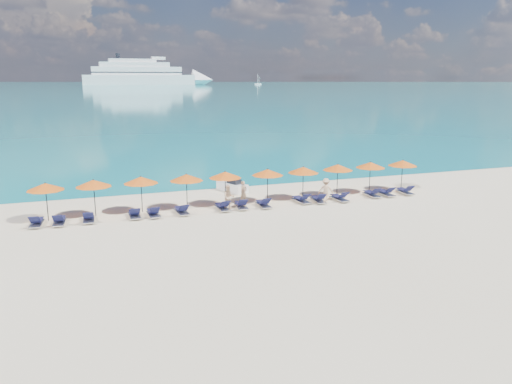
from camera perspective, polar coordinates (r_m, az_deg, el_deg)
name	(u,v)px	position (r m, az deg, el deg)	size (l,w,h in m)	color
ground	(273,224)	(28.30, 1.99, -3.65)	(1400.00, 1400.00, 0.00)	beige
sea	(88,84)	(685.41, -18.69, 11.58)	(1600.00, 1300.00, 0.01)	#1FA9B2
cruise_ship	(151,75)	(602.86, -11.92, 12.91)	(149.52, 24.93, 41.62)	white
sailboat_near	(258,84)	(595.40, 0.19, 12.26)	(6.85, 2.28, 12.56)	white
sailboat_far	(259,84)	(620.27, 0.35, 12.26)	(5.38, 1.79, 9.86)	white
jetski	(232,186)	(36.22, -2.71, 0.66)	(1.85, 2.81, 0.94)	white
beachgoer_a	(243,192)	(32.71, -1.44, -0.02)	(0.54, 0.36, 1.49)	#D9B086
beachgoer_b	(229,197)	(31.26, -3.14, -0.61)	(0.75, 0.43, 1.53)	#D9B086
beachgoer_c	(326,190)	(33.68, 7.98, 0.27)	(1.00, 0.46, 1.54)	#D9B086
umbrella_0	(45,187)	(30.83, -22.94, 0.56)	(2.10, 2.10, 2.28)	black
umbrella_1	(93,183)	(30.83, -18.09, 0.95)	(2.10, 2.10, 2.28)	black
umbrella_2	(141,180)	(31.04, -13.03, 1.34)	(2.10, 2.10, 2.28)	black
umbrella_3	(186,177)	(31.32, -7.96, 1.65)	(2.10, 2.10, 2.28)	black
umbrella_4	(225,175)	(31.94, -3.55, 1.97)	(2.10, 2.10, 2.28)	black
umbrella_5	(268,172)	(32.75, 1.33, 2.27)	(2.10, 2.10, 2.28)	black
umbrella_6	(303,170)	(33.74, 5.43, 2.53)	(2.10, 2.10, 2.28)	black
umbrella_7	(338,167)	(35.05, 9.34, 2.80)	(2.10, 2.10, 2.28)	black
umbrella_8	(370,165)	(36.44, 12.95, 3.03)	(2.10, 2.10, 2.28)	black
umbrella_9	(403,163)	(37.86, 16.42, 3.19)	(2.10, 2.10, 2.28)	black
lounger_0	(36,222)	(30.36, -23.80, -3.16)	(0.76, 1.74, 0.66)	silver
lounger_1	(59,221)	(30.16, -21.57, -3.07)	(0.72, 1.73, 0.66)	silver
lounger_2	(89,218)	(30.17, -18.58, -2.82)	(0.67, 1.72, 0.66)	silver
lounger_3	(135,214)	(30.27, -13.71, -2.46)	(0.63, 1.70, 0.66)	silver
lounger_4	(153,213)	(30.29, -11.65, -2.34)	(0.69, 1.72, 0.66)	silver
lounger_5	(182,210)	(30.53, -8.48, -2.09)	(0.76, 1.74, 0.66)	silver
lounger_6	(223,207)	(31.16, -3.83, -1.67)	(0.68, 1.72, 0.66)	silver
lounger_7	(241,205)	(31.49, -1.71, -1.49)	(0.77, 1.75, 0.66)	silver
lounger_8	(263,204)	(31.80, 0.85, -1.34)	(0.65, 1.71, 0.66)	silver
lounger_9	(301,199)	(33.03, 5.21, -0.86)	(0.77, 1.75, 0.66)	silver
lounger_10	(318,199)	(33.26, 7.15, -0.81)	(0.78, 1.75, 0.66)	silver
lounger_11	(339,198)	(33.87, 9.52, -0.63)	(0.70, 1.73, 0.66)	silver
lounger_12	(372,194)	(35.46, 13.10, -0.18)	(0.68, 1.72, 0.66)	silver
lounger_13	(386,193)	(36.01, 14.61, -0.07)	(0.65, 1.71, 0.66)	silver
lounger_14	(405,191)	(36.94, 16.67, 0.12)	(0.73, 1.74, 0.66)	silver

